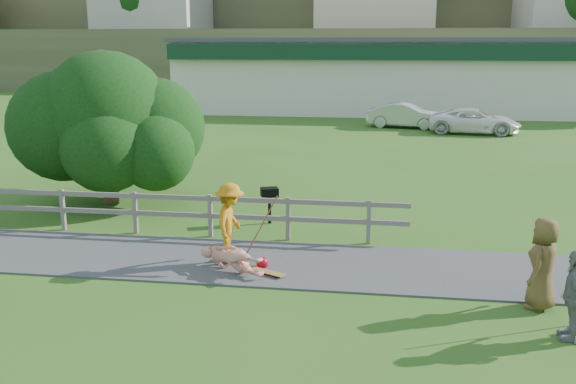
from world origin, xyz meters
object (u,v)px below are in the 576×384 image
skater_fallen (232,259)px  car_white (474,121)px  skater_rider (230,227)px  bbq (270,206)px  spectator_b (573,295)px  spectator_c (543,264)px  car_silver (405,115)px  tree (108,140)px

skater_fallen → car_white: size_ratio=0.35×
skater_rider → bbq: bearing=-3.6°
spectator_b → spectator_c: size_ratio=0.89×
bbq → car_silver: bearing=59.0°
skater_rider → car_silver: 24.59m
skater_rider → car_white: skater_rider is taller
spectator_b → car_white: 25.16m
skater_rider → tree: tree is taller
car_silver → spectator_c: bearing=-163.4°
spectator_c → tree: tree is taller
skater_rider → tree: (-5.00, 4.98, 1.08)m
car_silver → skater_rider: bearing=-177.9°
spectator_b → car_silver: spectator_b is taller
skater_fallen → tree: size_ratio=0.27×
skater_rider → spectator_c: bearing=-102.4°
skater_fallen → car_silver: bearing=23.1°
skater_rider → tree: size_ratio=0.28×
car_white → tree: 21.79m
skater_rider → spectator_c: 6.46m
skater_fallen → car_white: bearing=13.9°
skater_rider → car_silver: bearing=-9.5°
tree → bbq: size_ratio=6.32×
skater_rider → spectator_c: skater_rider is taller
skater_fallen → car_silver: car_silver is taller
spectator_c → bbq: spectator_c is taller
car_white → bbq: 20.51m
skater_rider → bbq: 3.43m
skater_fallen → bbq: bearing=31.2°
bbq → skater_fallen: bearing=-111.4°
bbq → spectator_b: bearing=-64.3°
skater_rider → bbq: skater_rider is taller
spectator_b → tree: bearing=-115.5°
spectator_b → car_silver: bearing=-167.2°
spectator_c → car_white: bearing=-155.5°
spectator_c → tree: (-11.28, 6.48, 1.09)m
skater_fallen → bbq: size_ratio=1.70×
skater_rider → car_silver: skater_rider is taller
skater_fallen → spectator_c: spectator_c is taller
skater_fallen → spectator_b: spectator_b is taller
spectator_b → bbq: (-6.21, 6.16, -0.28)m
spectator_b → car_white: (1.62, 25.11, -0.11)m
skater_fallen → spectator_b: size_ratio=1.09×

